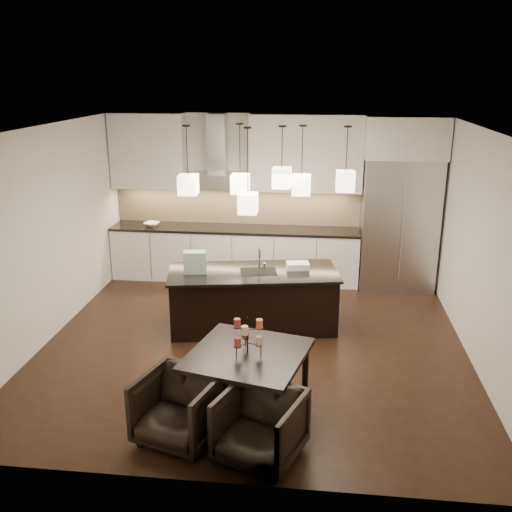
# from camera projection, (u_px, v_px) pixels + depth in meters

# --- Properties ---
(floor) EXTENTS (5.50, 5.50, 0.02)m
(floor) POSITION_uv_depth(u_px,v_px,m) (254.00, 343.00, 7.61)
(floor) COLOR black
(floor) RESTS_ON ground
(ceiling) EXTENTS (5.50, 5.50, 0.02)m
(ceiling) POSITION_uv_depth(u_px,v_px,m) (254.00, 128.00, 6.74)
(ceiling) COLOR white
(ceiling) RESTS_ON wall_back
(wall_back) EXTENTS (5.50, 0.02, 2.80)m
(wall_back) POSITION_uv_depth(u_px,v_px,m) (273.00, 197.00, 9.79)
(wall_back) COLOR silver
(wall_back) RESTS_ON ground
(wall_front) EXTENTS (5.50, 0.02, 2.80)m
(wall_front) POSITION_uv_depth(u_px,v_px,m) (214.00, 339.00, 4.57)
(wall_front) COLOR silver
(wall_front) RESTS_ON ground
(wall_left) EXTENTS (0.02, 5.50, 2.80)m
(wall_left) POSITION_uv_depth(u_px,v_px,m) (46.00, 235.00, 7.48)
(wall_left) COLOR silver
(wall_left) RESTS_ON ground
(wall_right) EXTENTS (0.02, 5.50, 2.80)m
(wall_right) POSITION_uv_depth(u_px,v_px,m) (481.00, 249.00, 6.88)
(wall_right) COLOR silver
(wall_right) RESTS_ON ground
(refrigerator) EXTENTS (1.20, 0.72, 2.15)m
(refrigerator) POSITION_uv_depth(u_px,v_px,m) (399.00, 224.00, 9.30)
(refrigerator) COLOR #B7B7BA
(refrigerator) RESTS_ON floor
(fridge_panel) EXTENTS (1.26, 0.72, 0.65)m
(fridge_panel) POSITION_uv_depth(u_px,v_px,m) (406.00, 137.00, 8.87)
(fridge_panel) COLOR silver
(fridge_panel) RESTS_ON refrigerator
(lower_cabinets) EXTENTS (4.21, 0.62, 0.88)m
(lower_cabinets) POSITION_uv_depth(u_px,v_px,m) (235.00, 254.00, 9.84)
(lower_cabinets) COLOR silver
(lower_cabinets) RESTS_ON floor
(countertop) EXTENTS (4.21, 0.66, 0.04)m
(countertop) POSITION_uv_depth(u_px,v_px,m) (234.00, 229.00, 9.70)
(countertop) COLOR black
(countertop) RESTS_ON lower_cabinets
(backsplash) EXTENTS (4.21, 0.02, 0.63)m
(backsplash) POSITION_uv_depth(u_px,v_px,m) (237.00, 206.00, 9.88)
(backsplash) COLOR tan
(backsplash) RESTS_ON countertop
(upper_cab_left) EXTENTS (1.25, 0.35, 1.25)m
(upper_cab_left) POSITION_uv_depth(u_px,v_px,m) (148.00, 151.00, 9.60)
(upper_cab_left) COLOR silver
(upper_cab_left) RESTS_ON wall_back
(upper_cab_right) EXTENTS (1.85, 0.35, 1.25)m
(upper_cab_right) POSITION_uv_depth(u_px,v_px,m) (306.00, 153.00, 9.31)
(upper_cab_right) COLOR silver
(upper_cab_right) RESTS_ON wall_back
(hood_canopy) EXTENTS (0.90, 0.52, 0.24)m
(hood_canopy) POSITION_uv_depth(u_px,v_px,m) (217.00, 180.00, 9.52)
(hood_canopy) COLOR #B7B7BA
(hood_canopy) RESTS_ON wall_back
(hood_chimney) EXTENTS (0.30, 0.28, 0.96)m
(hood_chimney) POSITION_uv_depth(u_px,v_px,m) (217.00, 143.00, 9.44)
(hood_chimney) COLOR #B7B7BA
(hood_chimney) RESTS_ON hood_canopy
(fruit_bowl) EXTENTS (0.30, 0.30, 0.06)m
(fruit_bowl) POSITION_uv_depth(u_px,v_px,m) (152.00, 224.00, 9.79)
(fruit_bowl) COLOR silver
(fruit_bowl) RESTS_ON countertop
(island_body) EXTENTS (2.37, 1.28, 0.79)m
(island_body) POSITION_uv_depth(u_px,v_px,m) (253.00, 300.00, 7.97)
(island_body) COLOR black
(island_body) RESTS_ON floor
(island_top) EXTENTS (2.46, 1.37, 0.04)m
(island_top) POSITION_uv_depth(u_px,v_px,m) (253.00, 273.00, 7.84)
(island_top) COLOR black
(island_top) RESTS_ON island_body
(faucet) EXTENTS (0.13, 0.23, 0.34)m
(faucet) POSITION_uv_depth(u_px,v_px,m) (259.00, 257.00, 7.88)
(faucet) COLOR silver
(faucet) RESTS_ON island_top
(tote_bag) EXTENTS (0.33, 0.21, 0.31)m
(tote_bag) POSITION_uv_depth(u_px,v_px,m) (195.00, 262.00, 7.73)
(tote_bag) COLOR #245B48
(tote_bag) RESTS_ON island_top
(food_container) EXTENTS (0.34, 0.27, 0.09)m
(food_container) POSITION_uv_depth(u_px,v_px,m) (298.00, 266.00, 7.93)
(food_container) COLOR silver
(food_container) RESTS_ON island_top
(dining_table) EXTENTS (1.38, 1.38, 0.68)m
(dining_table) POSITION_uv_depth(u_px,v_px,m) (248.00, 382.00, 5.97)
(dining_table) COLOR black
(dining_table) RESTS_ON floor
(candelabra) EXTENTS (0.40, 0.40, 0.40)m
(candelabra) POSITION_uv_depth(u_px,v_px,m) (247.00, 335.00, 5.81)
(candelabra) COLOR black
(candelabra) RESTS_ON dining_table
(candle_a) EXTENTS (0.08, 0.08, 0.09)m
(candle_a) POSITION_uv_depth(u_px,v_px,m) (259.00, 340.00, 5.78)
(candle_a) COLOR beige
(candle_a) RESTS_ON candelabra
(candle_b) EXTENTS (0.08, 0.08, 0.09)m
(candle_b) POSITION_uv_depth(u_px,v_px,m) (246.00, 333.00, 5.94)
(candle_b) COLOR #CB5D33
(candle_b) RESTS_ON candelabra
(candle_c) EXTENTS (0.08, 0.08, 0.09)m
(candle_c) POSITION_uv_depth(u_px,v_px,m) (238.00, 342.00, 5.74)
(candle_c) COLOR #A73332
(candle_c) RESTS_ON candelabra
(candle_d) EXTENTS (0.08, 0.08, 0.09)m
(candle_d) POSITION_uv_depth(u_px,v_px,m) (259.00, 324.00, 5.81)
(candle_d) COLOR #CB5D33
(candle_d) RESTS_ON candelabra
(candle_e) EXTENTS (0.08, 0.08, 0.09)m
(candle_e) POSITION_uv_depth(u_px,v_px,m) (237.00, 323.00, 5.83)
(candle_e) COLOR #A73332
(candle_e) RESTS_ON candelabra
(candle_f) EXTENTS (0.08, 0.08, 0.09)m
(candle_f) POSITION_uv_depth(u_px,v_px,m) (245.00, 330.00, 5.66)
(candle_f) COLOR beige
(candle_f) RESTS_ON candelabra
(armchair_left) EXTENTS (0.92, 0.93, 0.68)m
(armchair_left) POSITION_uv_depth(u_px,v_px,m) (179.00, 408.00, 5.51)
(armchair_left) COLOR black
(armchair_left) RESTS_ON floor
(armchair_right) EXTENTS (0.92, 0.93, 0.66)m
(armchair_right) POSITION_uv_depth(u_px,v_px,m) (260.00, 427.00, 5.24)
(armchair_right) COLOR black
(armchair_right) RESTS_ON floor
(pendant_a) EXTENTS (0.24, 0.24, 0.26)m
(pendant_a) POSITION_uv_depth(u_px,v_px,m) (188.00, 185.00, 7.48)
(pendant_a) COLOR #F2E5C8
(pendant_a) RESTS_ON ceiling
(pendant_b) EXTENTS (0.24, 0.24, 0.26)m
(pendant_b) POSITION_uv_depth(u_px,v_px,m) (240.00, 184.00, 7.77)
(pendant_b) COLOR #F2E5C8
(pendant_b) RESTS_ON ceiling
(pendant_c) EXTENTS (0.24, 0.24, 0.26)m
(pendant_c) POSITION_uv_depth(u_px,v_px,m) (282.00, 178.00, 7.38)
(pendant_c) COLOR #F2E5C8
(pendant_c) RESTS_ON ceiling
(pendant_d) EXTENTS (0.24, 0.24, 0.26)m
(pendant_d) POSITION_uv_depth(u_px,v_px,m) (301.00, 185.00, 7.49)
(pendant_d) COLOR #F2E5C8
(pendant_d) RESTS_ON ceiling
(pendant_e) EXTENTS (0.24, 0.24, 0.26)m
(pendant_e) POSITION_uv_depth(u_px,v_px,m) (345.00, 181.00, 7.35)
(pendant_e) COLOR #F2E5C8
(pendant_e) RESTS_ON ceiling
(pendant_f) EXTENTS (0.24, 0.24, 0.26)m
(pendant_f) POSITION_uv_depth(u_px,v_px,m) (248.00, 203.00, 7.29)
(pendant_f) COLOR #F2E5C8
(pendant_f) RESTS_ON ceiling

